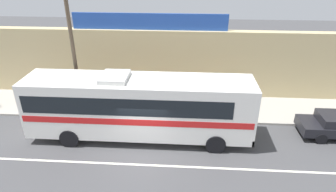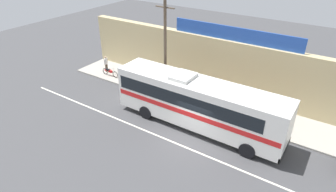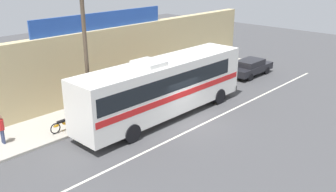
{
  "view_description": "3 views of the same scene",
  "coord_description": "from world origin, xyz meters",
  "views": [
    {
      "loc": [
        2.13,
        -12.06,
        9.48
      ],
      "look_at": [
        1.14,
        2.82,
        2.08
      ],
      "focal_mm": 30.93,
      "sensor_mm": 36.0,
      "label": 1
    },
    {
      "loc": [
        7.27,
        -13.57,
        12.05
      ],
      "look_at": [
        -3.2,
        2.22,
        1.37
      ],
      "focal_mm": 30.59,
      "sensor_mm": 36.0,
      "label": 2
    },
    {
      "loc": [
        -15.54,
        -12.96,
        9.04
      ],
      "look_at": [
        -0.01,
        1.67,
        1.26
      ],
      "focal_mm": 39.34,
      "sensor_mm": 36.0,
      "label": 3
    }
  ],
  "objects": [
    {
      "name": "road_center_stripe",
      "position": [
        0.0,
        -0.8,
        0.0
      ],
      "size": [
        30.0,
        0.14,
        0.01
      ],
      "primitive_type": "cube",
      "color": "silver",
      "rests_on": "ground_plane"
    },
    {
      "name": "pedestrian_far_right",
      "position": [
        4.45,
        4.54,
        1.06
      ],
      "size": [
        0.3,
        0.48,
        1.59
      ],
      "color": "black",
      "rests_on": "sidewalk_slab"
    },
    {
      "name": "intercity_bus",
      "position": [
        -0.45,
        1.67,
        2.07
      ],
      "size": [
        12.24,
        2.63,
        3.78
      ],
      "color": "white",
      "rests_on": "ground_plane"
    },
    {
      "name": "storefront_billboard",
      "position": [
        -0.42,
        7.35,
        5.35
      ],
      "size": [
        10.49,
        0.12,
        1.1
      ],
      "primitive_type": "cube",
      "color": "#234CAD",
      "rests_on": "storefront_facade"
    },
    {
      "name": "pedestrian_by_curb",
      "position": [
        -8.9,
        5.1,
        1.05
      ],
      "size": [
        0.3,
        0.48,
        1.58
      ],
      "color": "navy",
      "rests_on": "sidewalk_slab"
    },
    {
      "name": "utility_pole",
      "position": [
        -4.4,
        3.65,
        4.29
      ],
      "size": [
        1.6,
        0.22,
        8.03
      ],
      "color": "brown",
      "rests_on": "sidewalk_slab"
    },
    {
      "name": "ground_plane",
      "position": [
        0.0,
        0.0,
        0.0
      ],
      "size": [
        70.0,
        70.0,
        0.0
      ],
      "primitive_type": "plane",
      "color": "#444447"
    },
    {
      "name": "sidewalk_slab",
      "position": [
        0.0,
        5.2,
        0.07
      ],
      "size": [
        30.0,
        3.6,
        0.14
      ],
      "primitive_type": "cube",
      "color": "#A8A399",
      "rests_on": "ground_plane"
    },
    {
      "name": "motorcycle_blue",
      "position": [
        -5.82,
        4.12,
        0.57
      ],
      "size": [
        1.91,
        0.56,
        0.94
      ],
      "color": "black",
      "rests_on": "sidewalk_slab"
    },
    {
      "name": "storefront_facade",
      "position": [
        0.0,
        7.35,
        2.4
      ],
      "size": [
        30.0,
        0.7,
        4.8
      ],
      "primitive_type": "cube",
      "color": "tan",
      "rests_on": "ground_plane"
    }
  ]
}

